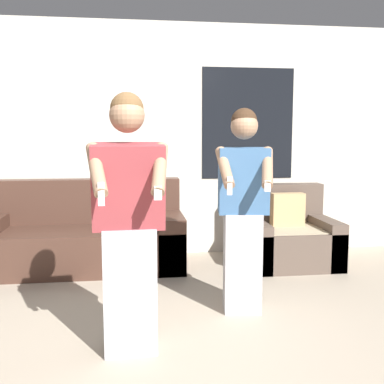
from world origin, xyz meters
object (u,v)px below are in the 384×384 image
Objects in this scene: couch at (83,238)px; armchair at (287,237)px; person_left at (129,225)px; person_right at (243,210)px.

armchair is at bearing -3.65° from couch.
couch is at bearing 104.33° from person_left.
couch is 2.20× the size of armchair.
armchair is 2.59m from person_left.
person_right reaches higher than armchair.
person_left is at bearing -75.67° from couch.
armchair is 0.58× the size of person_left.
person_left reaches higher than person_right.
couch is 2.23m from armchair.
couch is at bearing 134.54° from person_right.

